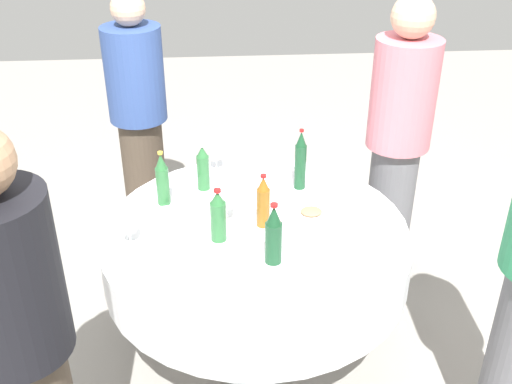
# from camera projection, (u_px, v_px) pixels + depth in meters

# --- Properties ---
(ground_plane) EXTENTS (10.00, 10.00, 0.00)m
(ground_plane) POSITION_uv_depth(u_px,v_px,m) (256.00, 345.00, 3.18)
(ground_plane) COLOR gray
(dining_table) EXTENTS (1.43, 1.43, 0.74)m
(dining_table) POSITION_uv_depth(u_px,v_px,m) (256.00, 251.00, 2.88)
(dining_table) COLOR white
(dining_table) RESTS_ON ground_plane
(bottle_green_rear) EXTENTS (0.07, 0.07, 0.25)m
(bottle_green_rear) POSITION_uv_depth(u_px,v_px,m) (218.00, 217.00, 2.65)
(bottle_green_rear) COLOR #2D6B38
(bottle_green_rear) RESTS_ON dining_table
(bottle_green_outer) EXTENTS (0.06, 0.06, 0.28)m
(bottle_green_outer) POSITION_uv_depth(u_px,v_px,m) (162.00, 180.00, 2.92)
(bottle_green_outer) COLOR #2D6B38
(bottle_green_outer) RESTS_ON dining_table
(bottle_dark_green_front) EXTENTS (0.07, 0.07, 0.28)m
(bottle_dark_green_front) POSITION_uv_depth(u_px,v_px,m) (274.00, 235.00, 2.50)
(bottle_dark_green_front) COLOR #194728
(bottle_dark_green_front) RESTS_ON dining_table
(bottle_amber_mid) EXTENTS (0.06, 0.06, 0.26)m
(bottle_amber_mid) POSITION_uv_depth(u_px,v_px,m) (263.00, 202.00, 2.76)
(bottle_amber_mid) COLOR #8C5619
(bottle_amber_mid) RESTS_ON dining_table
(bottle_dark_green_right) EXTENTS (0.06, 0.06, 0.32)m
(bottle_dark_green_right) POSITION_uv_depth(u_px,v_px,m) (300.00, 161.00, 3.05)
(bottle_dark_green_right) COLOR #194728
(bottle_dark_green_right) RESTS_ON dining_table
(bottle_green_far) EXTENTS (0.06, 0.06, 0.25)m
(bottle_green_far) POSITION_uv_depth(u_px,v_px,m) (203.00, 168.00, 3.06)
(bottle_green_far) COLOR #2D6B38
(bottle_green_far) RESTS_ON dining_table
(wine_glass_mid) EXTENTS (0.07, 0.07, 0.15)m
(wine_glass_mid) POSITION_uv_depth(u_px,v_px,m) (226.00, 202.00, 2.79)
(wine_glass_mid) COLOR white
(wine_glass_mid) RESTS_ON dining_table
(wine_glass_right) EXTENTS (0.07, 0.07, 0.13)m
(wine_glass_right) POSITION_uv_depth(u_px,v_px,m) (129.00, 225.00, 2.64)
(wine_glass_right) COLOR white
(wine_glass_right) RESTS_ON dining_table
(wine_glass_far) EXTENTS (0.07, 0.07, 0.14)m
(wine_glass_far) POSITION_uv_depth(u_px,v_px,m) (216.00, 153.00, 3.25)
(wine_glass_far) COLOR white
(wine_glass_far) RESTS_ON dining_table
(plate_inner) EXTENTS (0.23, 0.23, 0.04)m
(plate_inner) POSITION_uv_depth(u_px,v_px,m) (311.00, 214.00, 2.87)
(plate_inner) COLOR white
(plate_inner) RESTS_ON dining_table
(plate_south) EXTENTS (0.25, 0.25, 0.02)m
(plate_south) POSITION_uv_depth(u_px,v_px,m) (173.00, 274.00, 2.48)
(plate_south) COLOR white
(plate_south) RESTS_ON dining_table
(spoon_outer) EXTENTS (0.15, 0.13, 0.00)m
(spoon_outer) POSITION_uv_depth(u_px,v_px,m) (331.00, 257.00, 2.59)
(spoon_outer) COLOR silver
(spoon_outer) RESTS_ON dining_table
(spoon_front) EXTENTS (0.17, 0.10, 0.00)m
(spoon_front) POSITION_uv_depth(u_px,v_px,m) (237.00, 187.00, 3.12)
(spoon_front) COLOR silver
(spoon_front) RESTS_ON dining_table
(fork_mid) EXTENTS (0.05, 0.18, 0.00)m
(fork_mid) POSITION_uv_depth(u_px,v_px,m) (258.00, 290.00, 2.40)
(fork_mid) COLOR silver
(fork_mid) RESTS_ON dining_table
(folded_napkin) EXTENTS (0.21, 0.21, 0.02)m
(folded_napkin) POSITION_uv_depth(u_px,v_px,m) (184.00, 215.00, 2.87)
(folded_napkin) COLOR white
(folded_napkin) RESTS_ON dining_table
(person_rear) EXTENTS (0.34, 0.34, 1.59)m
(person_rear) POSITION_uv_depth(u_px,v_px,m) (139.00, 121.00, 3.65)
(person_rear) COLOR #4C3F33
(person_rear) RESTS_ON ground_plane
(person_outer) EXTENTS (0.34, 0.34, 1.64)m
(person_outer) POSITION_uv_depth(u_px,v_px,m) (22.00, 348.00, 1.96)
(person_outer) COLOR #4C3F33
(person_outer) RESTS_ON ground_plane
(person_front) EXTENTS (0.34, 0.34, 1.65)m
(person_front) POSITION_uv_depth(u_px,v_px,m) (397.00, 143.00, 3.29)
(person_front) COLOR slate
(person_front) RESTS_ON ground_plane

